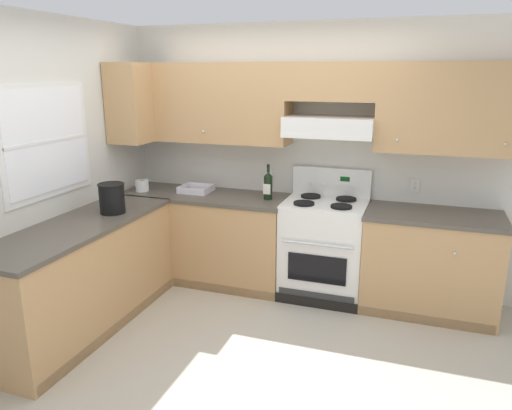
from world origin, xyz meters
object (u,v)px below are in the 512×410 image
(wine_bottle, at_px, (268,185))
(bowl, at_px, (196,190))
(bucket, at_px, (112,198))
(stove, at_px, (324,248))
(paper_towel_roll, at_px, (142,186))

(wine_bottle, distance_m, bowl, 0.80)
(bowl, height_order, bucket, bucket)
(stove, height_order, bucket, stove)
(wine_bottle, distance_m, bucket, 1.44)
(stove, distance_m, bowl, 1.42)
(wine_bottle, xyz_separation_m, bowl, (-0.79, 0.05, -0.12))
(bucket, bearing_deg, stove, 27.82)
(stove, xyz_separation_m, bucket, (-1.69, -0.89, 0.57))
(wine_bottle, bearing_deg, bucket, -141.94)
(bucket, relative_size, paper_towel_roll, 1.95)
(bucket, distance_m, paper_towel_roll, 0.81)
(wine_bottle, height_order, bowl, wine_bottle)
(wine_bottle, xyz_separation_m, paper_towel_roll, (-1.32, -0.10, -0.08))
(bowl, relative_size, paper_towel_roll, 2.27)
(stove, bearing_deg, bowl, 178.13)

